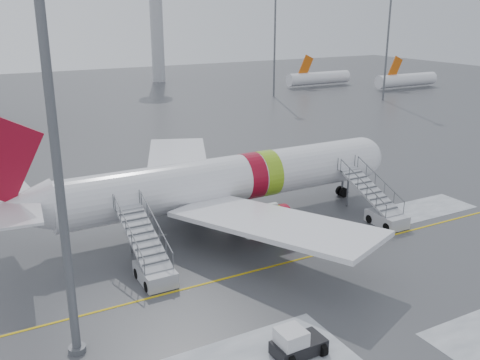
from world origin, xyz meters
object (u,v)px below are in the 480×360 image
airstair_fwd (381,210)px  airliner (218,182)px  airstair_aft (151,262)px  pushback_tug (296,343)px  light_mast_near (48,79)px

airstair_fwd → airliner: bearing=150.7°
airliner → airstair_fwd: (11.65, -6.54, -2.35)m
airstair_fwd → airstair_aft: 19.80m
pushback_tug → airstair_fwd: bearing=35.3°
airstair_aft → pushback_tug: airstair_aft is taller
airliner → light_mast_near: size_ratio=1.30×
airstair_aft → airliner: bearing=38.7°
airstair_aft → airstair_fwd: bearing=0.0°
airstair_aft → pushback_tug: (3.58, -11.47, -0.38)m
airstair_fwd → pushback_tug: size_ratio=2.80×
light_mast_near → pushback_tug: bearing=-30.1°
airstair_aft → pushback_tug: bearing=-72.7°
airliner → pushback_tug: airliner is taller
airstair_fwd → airstair_aft: size_ratio=1.00×
airliner → airstair_fwd: bearing=-29.3°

